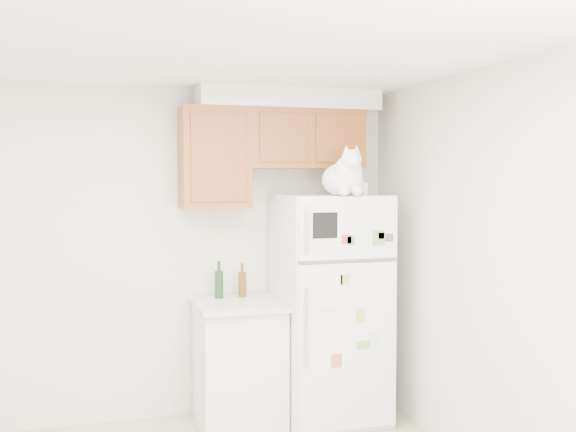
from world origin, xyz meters
name	(u,v)px	position (x,y,z in m)	size (l,w,h in m)	color
room_shell	(199,209)	(0.12, 0.24, 1.67)	(3.84, 4.04, 2.52)	beige
refrigerator	(330,307)	(1.34, 1.61, 0.85)	(0.76, 0.78, 1.70)	white
base_counter	(239,362)	(0.65, 1.68, 0.46)	(0.64, 0.64, 0.92)	white
cat	(345,177)	(1.35, 1.35, 1.83)	(0.35, 0.51, 0.36)	white
storage_box_back	(346,188)	(1.50, 1.72, 1.75)	(0.18, 0.13, 0.10)	white
storage_box_front	(356,189)	(1.50, 1.50, 1.74)	(0.15, 0.11, 0.09)	white
bottle_green	(219,279)	(0.53, 1.85, 1.06)	(0.07, 0.07, 0.28)	#19381E
bottle_amber	(242,280)	(0.71, 1.85, 1.05)	(0.06, 0.06, 0.26)	#593814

